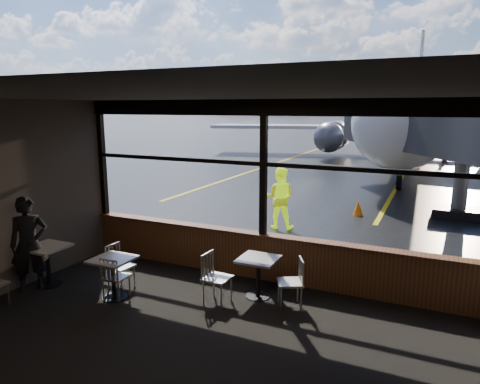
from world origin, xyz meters
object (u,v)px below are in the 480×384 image
Objects in this scene: chair_mid_w at (121,267)px; cafe_table_mid at (114,278)px; cafe_table_left at (48,266)px; chair_near_e at (290,283)px; cafe_table_near at (258,278)px; passenger at (29,244)px; jet_bridge at (464,145)px; chair_near_w at (217,279)px; airliner at (415,78)px; cone_nose at (358,208)px; chair_mid_s at (116,277)px; ground_crew at (279,198)px.

cafe_table_mid is at bearing 26.37° from chair_mid_w.
chair_near_e is at bearing 13.40° from cafe_table_left.
passenger reaches higher than cafe_table_near.
cafe_table_mid is at bearing -127.22° from jet_bridge.
chair_near_w is 1.06× the size of chair_mid_w.
chair_near_w reaches higher than chair_near_e.
chair_near_e is at bearing -36.41° from passenger.
airliner reaches higher than chair_near_w.
cone_nose is at bearing 162.15° from chair_mid_w.
cafe_table_left is 0.91× the size of chair_mid_w.
cone_nose is at bearing 169.17° from jet_bridge.
airliner is 41.03× the size of chair_mid_s.
cafe_table_near is at bearing 51.31° from chair_near_e.
chair_near_w is at bearing -119.56° from jet_bridge.
passenger is 3.88× the size of cone_nose.
chair_near_e reaches higher than chair_mid_s.
ground_crew is (1.27, 5.18, 0.43)m from chair_mid_w.
ground_crew reaches higher than chair_near_w.
airliner is 25.64m from passenger.
jet_bridge is 11.85× the size of chair_near_w.
airliner reaches higher than cafe_table_near.
cafe_table_left is at bearing -133.70° from jet_bridge.
chair_mid_s is (1.60, 0.05, 0.02)m from cafe_table_left.
chair_mid_w is (-5.81, -7.07, -1.92)m from jet_bridge.
cafe_table_near is 0.86× the size of chair_mid_w.
airliner reaches higher than jet_bridge.
cafe_table_near is 0.85× the size of chair_near_e.
chair_mid_w is at bearing 112.35° from cafe_table_mid.
chair_mid_s is (-2.24, -1.14, 0.04)m from cafe_table_near.
airliner reaches higher than chair_mid_w.
chair_mid_s is 8.48m from cone_nose.
jet_bridge is at bearing 52.78° from cafe_table_mid.
chair_mid_s is (-5.59, -7.46, -1.94)m from jet_bridge.
airliner is at bearing 78.21° from chair_mid_s.
airliner is 23.82m from cafe_table_near.
passenger is (-7.30, -7.79, -1.46)m from jet_bridge.
chair_near_w reaches higher than cafe_table_near.
chair_near_w is (1.77, 0.59, 0.08)m from cafe_table_mid.
jet_bridge is 14.59× the size of cafe_table_near.
jet_bridge reaches higher than cafe_table_left.
cafe_table_near is 0.94× the size of cafe_table_left.
chair_near_e is (-0.42, -23.44, -4.73)m from airliner.
chair_mid_w is (-2.46, -0.74, 0.06)m from cafe_table_near.
cafe_table_mid is (-3.36, -24.44, -4.78)m from airliner.
cafe_table_left is at bearing 54.51° from ground_crew.
chair_mid_s is 1.80× the size of cone_nose.
jet_bridge is 12.52× the size of chair_mid_w.
chair_mid_w is 0.48× the size of passenger.
chair_near_w is at bearing 81.75° from chair_near_e.
chair_mid_w is (-0.16, 0.38, 0.05)m from cafe_table_mid.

